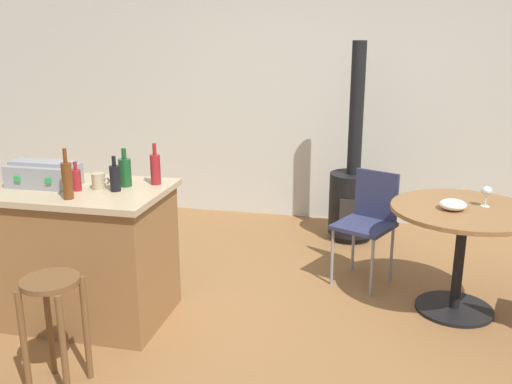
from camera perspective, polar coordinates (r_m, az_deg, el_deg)
ground_plane at (r=3.87m, az=2.00°, el=-13.59°), size 8.80×8.80×0.00m
back_wall at (r=5.82m, az=6.75°, el=10.28°), size 8.00×0.10×2.70m
kitchen_island at (r=3.98m, az=-17.26°, el=-6.02°), size 1.16×0.77×0.93m
wooden_stool at (r=3.24m, az=-20.10°, el=-11.42°), size 0.31×0.31×0.66m
dining_table at (r=4.08m, az=20.38°, el=-3.96°), size 0.98×0.98×0.77m
folding_chair_far at (r=4.42m, az=11.45°, el=-2.63°), size 0.53×0.53×0.88m
wood_stove at (r=5.34m, az=9.88°, el=-0.04°), size 0.44×0.45×1.86m
toolbox at (r=3.94m, az=-20.95°, el=1.72°), size 0.45×0.25×0.17m
bottle_0 at (r=3.67m, az=-14.28°, el=1.44°), size 0.07×0.07×0.23m
bottle_1 at (r=3.76m, az=-17.96°, el=1.24°), size 0.06×0.06×0.19m
bottle_2 at (r=3.77m, az=-13.29°, el=2.05°), size 0.08×0.08×0.26m
bottle_3 at (r=3.78m, az=-10.29°, el=2.39°), size 0.07×0.07×0.28m
bottle_4 at (r=3.57m, az=-18.82°, el=1.21°), size 0.06×0.06×0.32m
cup_0 at (r=3.76m, az=-15.83°, el=1.10°), size 0.12×0.09×0.10m
cup_1 at (r=3.92m, az=-13.98°, el=1.70°), size 0.12×0.09×0.09m
wine_glass at (r=4.08m, az=22.61°, el=0.04°), size 0.07×0.07×0.14m
serving_bowl at (r=3.95m, az=19.56°, el=-1.22°), size 0.18×0.18×0.07m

